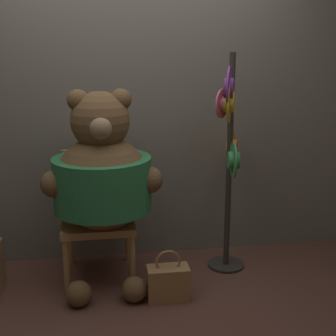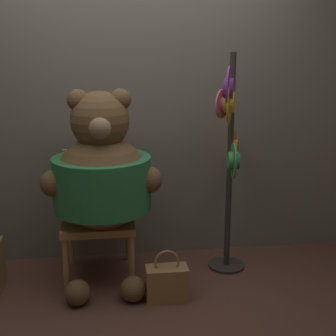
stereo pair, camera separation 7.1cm
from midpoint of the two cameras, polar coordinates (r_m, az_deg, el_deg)
name	(u,v)px [view 1 (the left image)]	position (r m, az deg, el deg)	size (l,w,h in m)	color
ground_plane	(138,292)	(3.39, -4.28, -14.82)	(14.00, 14.00, 0.00)	brown
wall_back	(127,94)	(3.66, -5.55, 8.98)	(8.00, 0.10, 2.62)	slate
chair	(98,210)	(3.50, -9.13, -5.03)	(0.51, 0.56, 0.92)	#B2844C
teddy_bear	(102,177)	(3.24, -8.64, -1.09)	(0.82, 0.73, 1.39)	brown
hat_display_rack	(229,149)	(3.39, 6.89, 2.37)	(0.31, 0.60, 1.63)	#332D28
handbag_on_ground	(168,282)	(3.24, -0.64, -13.78)	(0.28, 0.15, 0.36)	#A87A47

